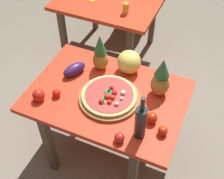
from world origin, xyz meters
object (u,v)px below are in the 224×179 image
Objects in this scene: pineapple_left at (161,79)px; tomato_by_bottle at (119,138)px; tomato_at_corner at (56,93)px; drinking_glass_juice at (126,8)px; eggplant at (74,69)px; pineapple_right at (100,54)px; pizza at (109,95)px; background_table at (110,6)px; pizza_board at (109,98)px; wine_bottle at (141,122)px; tomato_beside_pepper at (152,118)px; bell_pepper at (39,95)px; tomato_near_board at (163,131)px; display_table at (107,103)px; melon at (129,62)px.

tomato_by_bottle is (-0.11, -0.51, -0.11)m from pineapple_left.
drinking_glass_juice is (0.05, 1.25, 0.02)m from tomato_at_corner.
eggplant reaches higher than tomato_at_corner.
pizza is at bearing -54.44° from pineapple_right.
background_table is 17.47× the size of tomato_at_corner.
pineapple_left is at bearing 32.97° from pizza.
pizza_board is at bearing -74.18° from drinking_glass_juice.
wine_bottle is 4.52× the size of tomato_beside_pepper.
tomato_by_bottle is 1.11× the size of tomato_at_corner.
tomato_by_bottle is (-0.10, -0.10, -0.10)m from wine_bottle.
bell_pepper is 0.49× the size of eggplant.
bell_pepper is at bearing -118.51° from pineapple_right.
tomato_by_bottle is at bearing -56.16° from pizza.
wine_bottle is at bearing -34.22° from pizza_board.
drinking_glass_juice is (0.15, 1.33, 0.01)m from bell_pepper.
tomato_near_board is 1.07× the size of tomato_at_corner.
pizza_board is 5.61× the size of tomato_beside_pepper.
tomato_at_corner is at bearing 179.13° from tomato_near_board.
tomato_near_board is (0.48, -0.18, 0.13)m from display_table.
background_table is 0.37m from drinking_glass_juice.
pizza is 4.09× the size of bell_pepper.
tomato_by_bottle is at bearing -37.94° from eggplant.
pineapple_right is at bearing 124.68° from tomato_by_bottle.
tomato_at_corner reaches higher than pizza_board.
melon reaches higher than tomato_by_bottle.
pizza is at bearing -147.03° from pineapple_left.
background_table is at bearing 128.36° from pineapple_left.
tomato_at_corner is at bearing -111.99° from pineapple_right.
melon is at bearing 14.15° from pineapple_right.
bell_pepper is 1.24× the size of tomato_beside_pepper.
drinking_glass_juice is at bearing 105.82° from pizza_board.
tomato_beside_pepper is (0.03, -0.28, -0.11)m from pineapple_left.
tomato_by_bottle is (0.41, -0.59, -0.11)m from pineapple_right.
melon is 0.43m from eggplant.
tomato_at_corner is (-0.68, -0.33, -0.11)m from pineapple_left.
melon is 0.64m from tomato_near_board.
wine_bottle is at bearing -90.84° from pineapple_left.
melon is (0.02, 0.34, 0.05)m from pizza.
drinking_glass_juice is at bearing 83.60° from bell_pepper.
display_table is 3.22× the size of wine_bottle.
wine_bottle reaches higher than pineapple_right.
drinking_glass_juice reaches higher than display_table.
pizza is 0.36m from pineapple_right.
display_table is at bearing 132.12° from pizza_board.
pineapple_left reaches higher than tomato_by_bottle.
tomato_by_bottle is at bearing -145.71° from tomato_near_board.
pineapple_left is 1.63× the size of eggplant.
tomato_by_bottle is (0.57, -0.44, -0.01)m from eggplant.
pineapple_left reaches higher than tomato_at_corner.
eggplant is (-0.67, 0.35, -0.09)m from wine_bottle.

